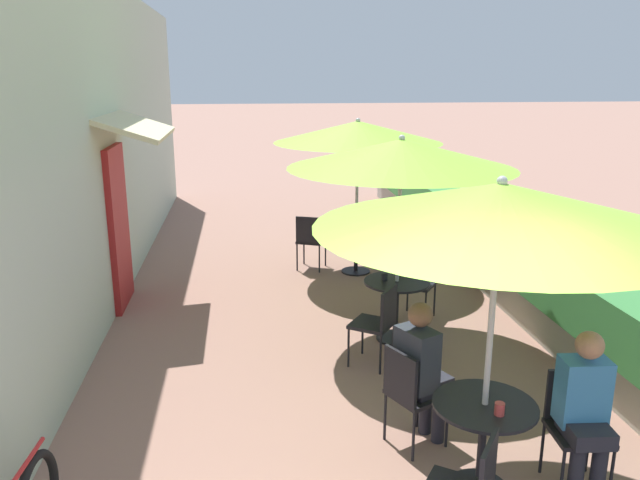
% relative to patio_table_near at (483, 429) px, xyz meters
% --- Properties ---
extents(cafe_facade_wall, '(0.98, 13.55, 4.20)m').
position_rel_patio_table_near_xyz_m(cafe_facade_wall, '(-3.44, 4.84, 1.58)').
color(cafe_facade_wall, '#B2C1AD').
rests_on(cafe_facade_wall, ground_plane).
extents(planter_hedge, '(0.60, 12.55, 1.01)m').
position_rel_patio_table_near_xyz_m(planter_hedge, '(1.85, 4.88, 0.03)').
color(planter_hedge, gray).
rests_on(planter_hedge, ground_plane).
extents(patio_table_near, '(0.75, 0.75, 0.71)m').
position_rel_patio_table_near_xyz_m(patio_table_near, '(0.00, 0.00, 0.00)').
color(patio_table_near, black).
rests_on(patio_table_near, ground_plane).
extents(patio_umbrella_near, '(2.48, 2.48, 2.36)m').
position_rel_patio_table_near_xyz_m(patio_umbrella_near, '(0.00, 0.00, 1.64)').
color(patio_umbrella_near, '#B7B7BC').
rests_on(patio_umbrella_near, ground_plane).
extents(cafe_chair_near_left, '(0.43, 0.43, 0.87)m').
position_rel_patio_table_near_xyz_m(cafe_chair_near_left, '(0.72, 0.02, 0.01)').
color(cafe_chair_near_left, black).
rests_on(cafe_chair_near_left, ground_plane).
extents(seated_patron_near_left, '(0.36, 0.42, 1.25)m').
position_rel_patio_table_near_xyz_m(seated_patron_near_left, '(0.71, -0.09, 0.18)').
color(seated_patron_near_left, '#23232D').
rests_on(seated_patron_near_left, ground_plane).
extents(cafe_chair_near_right, '(0.53, 0.53, 0.87)m').
position_rel_patio_table_near_xyz_m(cafe_chair_near_right, '(-0.38, 0.61, 0.01)').
color(cafe_chair_near_right, black).
rests_on(cafe_chair_near_right, ground_plane).
extents(seated_patron_near_right, '(0.50, 0.46, 1.25)m').
position_rel_patio_table_near_xyz_m(seated_patron_near_right, '(-0.28, 0.66, 0.18)').
color(seated_patron_near_right, '#23232D').
rests_on(seated_patron_near_right, ground_plane).
extents(coffee_cup_near, '(0.07, 0.07, 0.09)m').
position_rel_patio_table_near_xyz_m(coffee_cup_near, '(0.04, -0.16, 0.25)').
color(coffee_cup_near, '#B73D3D').
rests_on(coffee_cup_near, patio_table_near).
extents(patio_table_mid, '(0.75, 0.75, 0.71)m').
position_rel_patio_table_near_xyz_m(patio_table_mid, '(0.03, 2.72, 0.00)').
color(patio_table_mid, black).
rests_on(patio_table_mid, ground_plane).
extents(patio_umbrella_mid, '(2.48, 2.48, 2.36)m').
position_rel_patio_table_near_xyz_m(patio_umbrella_mid, '(0.03, 2.72, 1.64)').
color(patio_umbrella_mid, '#B7B7BC').
rests_on(patio_umbrella_mid, ground_plane).
extents(cafe_chair_mid_left, '(0.56, 0.56, 0.87)m').
position_rel_patio_table_near_xyz_m(cafe_chair_mid_left, '(-0.32, 2.09, 0.01)').
color(cafe_chair_mid_left, black).
rests_on(cafe_chair_mid_left, ground_plane).
extents(cafe_chair_mid_right, '(0.56, 0.56, 0.87)m').
position_rel_patio_table_near_xyz_m(cafe_chair_mid_right, '(0.37, 3.35, 0.01)').
color(cafe_chair_mid_right, black).
rests_on(cafe_chair_mid_right, ground_plane).
extents(coffee_cup_mid, '(0.07, 0.07, 0.09)m').
position_rel_patio_table_near_xyz_m(coffee_cup_mid, '(-0.11, 2.77, 0.25)').
color(coffee_cup_mid, '#232328').
rests_on(coffee_cup_mid, patio_table_mid).
extents(patio_table_far, '(0.75, 0.75, 0.71)m').
position_rel_patio_table_near_xyz_m(patio_table_far, '(0.02, 5.25, 0.00)').
color(patio_table_far, black).
rests_on(patio_table_far, ground_plane).
extents(patio_umbrella_far, '(2.48, 2.48, 2.36)m').
position_rel_patio_table_near_xyz_m(patio_umbrella_far, '(0.02, 5.25, 1.64)').
color(patio_umbrella_far, '#B7B7BC').
rests_on(patio_umbrella_far, ground_plane).
extents(cafe_chair_far_left, '(0.52, 0.52, 0.87)m').
position_rel_patio_table_near_xyz_m(cafe_chair_far_left, '(0.71, 5.04, 0.01)').
color(cafe_chair_far_left, black).
rests_on(cafe_chair_far_left, ground_plane).
extents(cafe_chair_far_right, '(0.52, 0.52, 0.87)m').
position_rel_patio_table_near_xyz_m(cafe_chair_far_right, '(-0.67, 5.46, 0.01)').
color(cafe_chair_far_right, black).
rests_on(cafe_chair_far_right, ground_plane).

